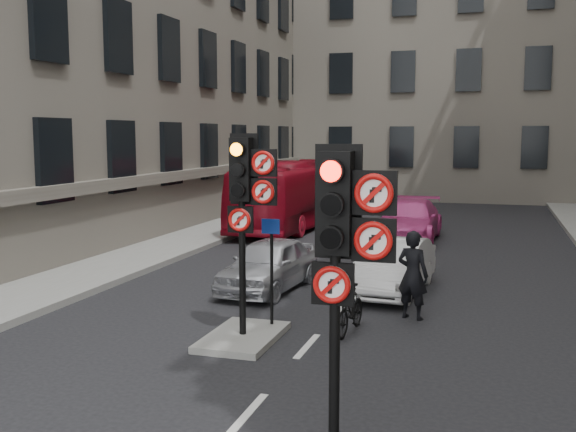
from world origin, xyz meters
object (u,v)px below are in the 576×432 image
Objects in this scene: car_white at (393,266)px; car_pink at (409,221)px; bus_red at (294,194)px; signal_far at (246,191)px; info_sign at (271,257)px; signal_near at (343,237)px; motorcyclist at (413,275)px; car_silver at (269,264)px; motorcycle at (351,310)px.

car_white is 7.81m from car_pink.
bus_red is at bearing 123.87° from car_white.
info_sign is at bearing 73.88° from signal_far.
signal_near is 4.77m from signal_far.
car_silver is at bearing -4.41° from motorcyclist.
car_silver is (-3.50, 7.89, -1.97)m from signal_near.
car_pink reaches higher than car_white.
car_white is 0.39× the size of bus_red.
motorcyclist reaches higher than car_silver.
motorcyclist is (1.27, -9.98, 0.19)m from car_pink.
bus_red is at bearing 156.35° from car_pink.
bus_red is 4.73× the size of info_sign.
car_pink is at bearing 80.19° from car_silver.
signal_far reaches higher than car_silver.
signal_near is at bearing -56.98° from signal_far.
car_silver is at bearing -104.25° from car_pink.
signal_near is 0.38× the size of bus_red.
car_white is 4.24m from info_sign.
signal_far is 14.94m from bus_red.
car_pink is (2.28, 8.42, 0.09)m from car_silver.
car_white is 1.86× the size of info_sign.
info_sign is at bearing -163.87° from motorcycle.
signal_near is 1.00× the size of signal_far.
signal_far reaches higher than car_pink.
signal_far is at bearing -95.50° from car_pink.
signal_far is at bearing 123.02° from signal_near.
signal_far is 1.78× the size of info_sign.
car_silver is 1.81× the size of info_sign.
motorcyclist is (0.70, -2.20, 0.28)m from car_white.
car_pink is (-1.22, 16.31, -1.88)m from signal_near.
info_sign is at bearing -94.86° from car_pink.
car_white is 2.09× the size of motorcyclist.
info_sign reaches higher than car_pink.
info_sign reaches higher than car_silver.
car_pink is 3.28× the size of motorcycle.
signal_near is 0.99× the size of car_silver.
signal_far reaches higher than motorcycle.
bus_red is 13.58m from motorcyclist.
bus_red reaches higher than motorcycle.
signal_near is at bearing -60.76° from car_silver.
motorcycle is (5.06, -13.48, -0.88)m from bus_red.
signal_near reaches higher than bus_red.
car_white is at bearing -84.90° from car_pink.
motorcyclist is (3.55, -1.56, 0.28)m from car_silver.
car_pink is 11.31m from motorcycle.
signal_near is at bearing -84.83° from car_pink.
car_silver is 0.74× the size of car_pink.
motorcycle is at bearing 72.76° from motorcyclist.
signal_far is 0.38× the size of bus_red.
bus_red is 6.40× the size of motorcycle.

